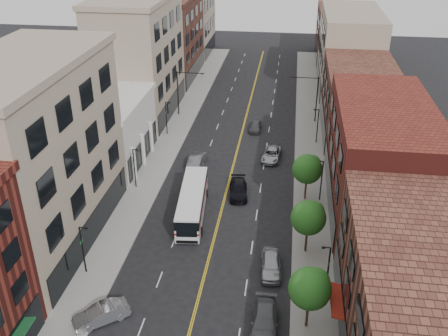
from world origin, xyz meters
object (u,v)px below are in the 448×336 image
at_px(car_lane_a, 238,190).
at_px(car_lane_b, 272,154).
at_px(car_lane_c, 255,126).
at_px(car_lane_behind, 197,160).
at_px(car_parked_far, 271,265).
at_px(car_angle_b, 101,314).
at_px(city_bus, 192,201).
at_px(car_parked_mid, 265,322).

height_order(car_lane_a, car_lane_b, car_lane_a).
bearing_deg(car_lane_c, car_lane_a, -88.77).
xyz_separation_m(car_lane_behind, car_lane_b, (9.63, 3.18, -0.11)).
bearing_deg(car_parked_far, car_angle_b, -152.20).
bearing_deg(car_angle_b, car_lane_a, 120.04).
relative_size(car_angle_b, car_parked_far, 0.98).
height_order(car_parked_far, car_lane_a, car_parked_far).
xyz_separation_m(car_lane_b, car_lane_c, (-2.94, 9.30, -0.00)).
relative_size(car_lane_behind, car_lane_c, 1.20).
xyz_separation_m(car_lane_behind, car_lane_c, (6.70, 12.48, -0.11)).
relative_size(car_parked_far, car_lane_a, 0.92).
relative_size(city_bus, car_lane_a, 2.30).
relative_size(city_bus, car_parked_far, 2.50).
bearing_deg(car_angle_b, car_lane_behind, 137.04).
bearing_deg(car_parked_far, car_lane_b, 89.23).
height_order(city_bus, car_lane_a, city_bus).
bearing_deg(car_lane_a, car_lane_b, 64.14).
xyz_separation_m(city_bus, car_lane_behind, (-1.68, 11.67, -0.93)).
distance_m(city_bus, car_lane_a, 6.72).
distance_m(car_lane_behind, car_lane_c, 14.16).
height_order(car_lane_behind, car_lane_a, car_lane_behind).
height_order(city_bus, car_parked_mid, city_bus).
height_order(car_parked_mid, car_parked_far, car_parked_far).
relative_size(car_lane_a, car_lane_c, 1.26).
bearing_deg(car_lane_b, city_bus, -112.33).
bearing_deg(car_lane_b, car_angle_b, -105.36).
bearing_deg(car_lane_c, car_angle_b, -100.28).
bearing_deg(car_lane_b, car_lane_behind, -155.91).
relative_size(city_bus, car_angle_b, 2.55).
distance_m(car_parked_far, car_lane_c, 32.99).
bearing_deg(car_lane_c, car_lane_b, -69.90).
height_order(car_parked_far, car_lane_behind, car_parked_far).
relative_size(car_parked_far, car_lane_b, 0.94).
bearing_deg(car_lane_c, city_bus, -99.15).
relative_size(city_bus, car_lane_b, 2.35).
relative_size(car_parked_far, car_lane_c, 1.16).
height_order(car_angle_b, car_parked_far, car_parked_far).
bearing_deg(city_bus, car_lane_b, 56.41).
relative_size(car_angle_b, car_lane_c, 1.14).
height_order(car_lane_b, car_lane_c, car_lane_b).
distance_m(car_parked_far, car_lane_a, 14.19).
xyz_separation_m(car_parked_far, car_lane_b, (-1.18, 23.43, -0.11)).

